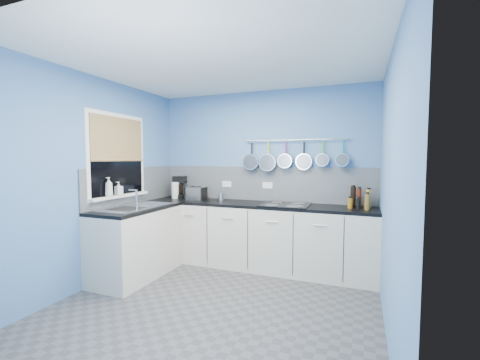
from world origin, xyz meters
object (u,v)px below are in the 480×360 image
Objects in this scene: canister at (221,197)px; coffee_maker at (179,187)px; soap_bottle_a at (109,187)px; soap_bottle_b at (119,188)px; hob at (285,205)px; toaster at (196,193)px; paper_towel at (175,190)px.

coffee_maker is at bearing 176.23° from canister.
soap_bottle_a is 0.70× the size of coffee_maker.
soap_bottle_b is 1.49× the size of canister.
soap_bottle_b is 1.10m from coffee_maker.
soap_bottle_a is 1.39× the size of soap_bottle_b.
canister reaches higher than hob.
hob is (1.40, -0.06, -0.09)m from toaster.
toaster is at bearing -173.27° from canister.
toaster is (0.37, -0.01, -0.03)m from paper_towel.
canister is (0.97, 1.03, -0.18)m from soap_bottle_b.
toaster reaches higher than canister.
coffee_maker is (0.22, 1.24, -0.10)m from soap_bottle_a.
toaster is 0.41m from canister.
canister is 0.18× the size of hob.
soap_bottle_a reaches higher than toaster.
paper_towel reaches higher than canister.
soap_bottle_b reaches higher than canister.
soap_bottle_a is 0.94× the size of paper_towel.
canister is at bearing -13.18° from coffee_maker.
soap_bottle_b is 1.42m from canister.
soap_bottle_a is 1.55m from canister.
soap_bottle_a is 0.81× the size of toaster.
coffee_maker is 0.54× the size of hob.
soap_bottle_b is 0.68× the size of paper_towel.
soap_bottle_a is at bearing -90.00° from soap_bottle_b.
toaster is (0.57, 1.14, -0.17)m from soap_bottle_a.
soap_bottle_a is 2.07× the size of canister.
soap_bottle_a reaches higher than soap_bottle_b.
hob is (1.75, -0.16, -0.16)m from coffee_maker.
hob is at bearing -6.35° from canister.
hob is at bearing -2.32° from paper_towel.
soap_bottle_a is at bearing -110.04° from toaster.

